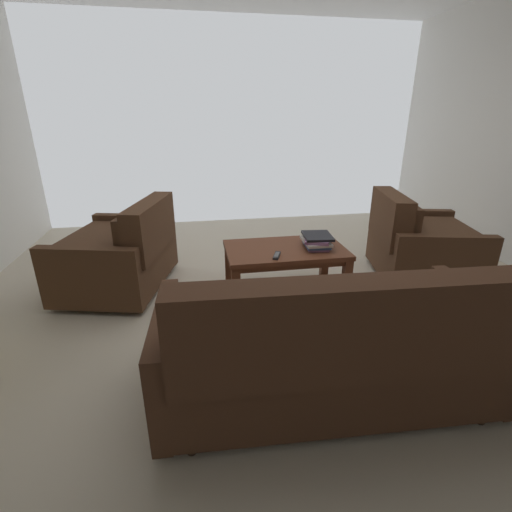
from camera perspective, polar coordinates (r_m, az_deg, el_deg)
ground_plane at (r=3.16m, az=3.77°, el=-8.53°), size 5.57×5.80×0.01m
sofa_main at (r=2.12m, az=11.57°, el=-13.28°), size 1.95×0.96×0.89m
loveseat_near at (r=3.61m, az=-20.21°, el=0.48°), size 1.08×1.27×0.85m
coffee_table at (r=3.25m, az=4.59°, el=0.12°), size 1.05×0.63×0.46m
armchair_side at (r=3.92m, az=24.04°, el=1.63°), size 1.06×1.16×0.87m
book_stack at (r=3.25m, az=9.46°, el=2.35°), size 0.28×0.33×0.12m
tv_remote at (r=3.02m, az=3.27°, el=0.08°), size 0.10×0.16×0.02m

